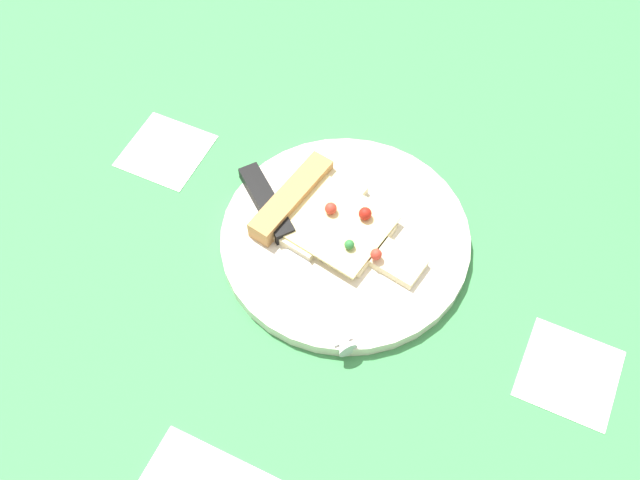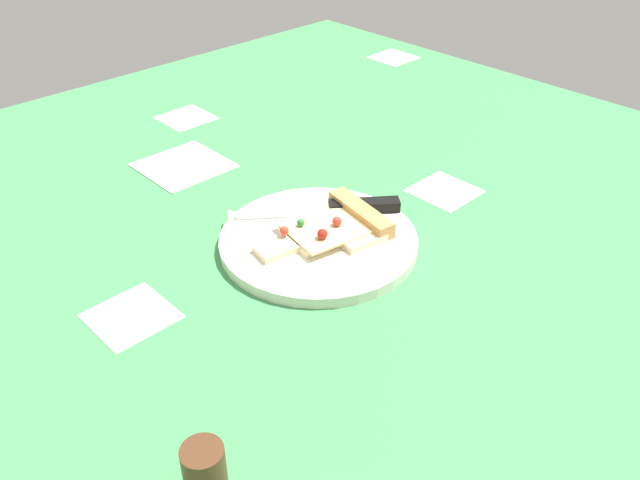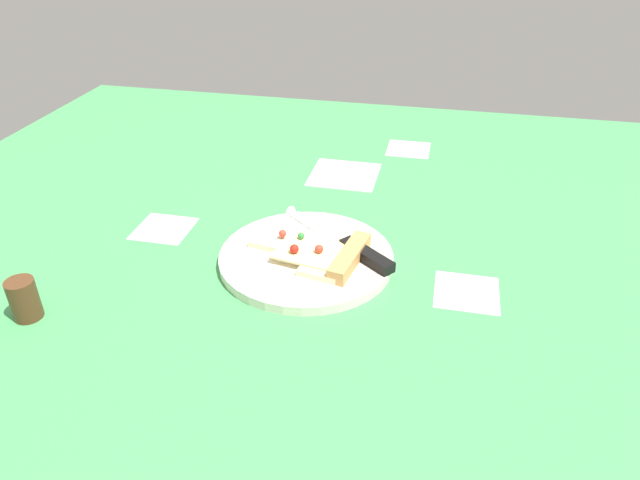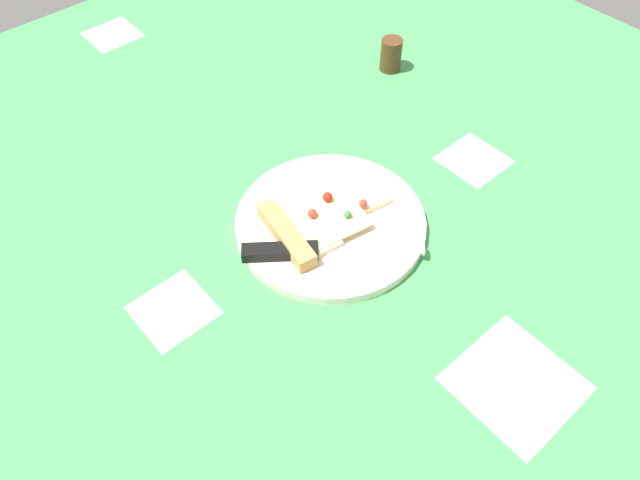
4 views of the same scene
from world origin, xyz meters
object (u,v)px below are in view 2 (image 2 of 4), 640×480
object	(u,v)px
knife	(332,209)
napkin	(184,165)
pizza_slice	(334,226)
plate	(318,241)
pepper_shaker	(205,473)

from	to	relation	value
knife	napkin	xyz separation A→B (cm)	(-5.57, 28.71, -1.92)
pizza_slice	knife	distance (cm)	4.78
plate	napkin	distance (cm)	31.86
plate	pepper_shaker	distance (cm)	39.22
knife	pizza_slice	bearing A→B (deg)	177.97
knife	pepper_shaker	bearing A→B (deg)	160.28
pepper_shaker	pizza_slice	bearing A→B (deg)	29.70
pepper_shaker	napkin	distance (cm)	62.33
plate	knife	distance (cm)	6.58
knife	pepper_shaker	distance (cm)	45.60
pizza_slice	plate	bearing A→B (deg)	89.63
pepper_shaker	napkin	world-z (taller)	pepper_shaker
knife	pepper_shaker	size ratio (longest dim) A/B	3.47
plate	pizza_slice	bearing A→B (deg)	-10.81
plate	knife	size ratio (longest dim) A/B	1.32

